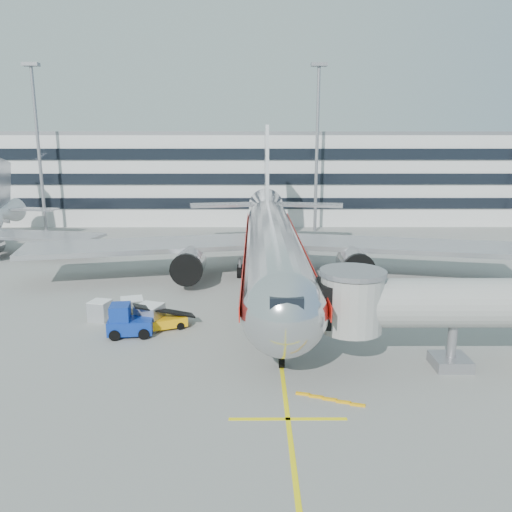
{
  "coord_description": "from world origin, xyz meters",
  "views": [
    {
      "loc": [
        -1.69,
        -36.78,
        13.58
      ],
      "look_at": [
        -1.55,
        5.89,
        4.0
      ],
      "focal_mm": 35.0,
      "sensor_mm": 36.0,
      "label": 1
    }
  ],
  "objects_px": {
    "baggage_tug": "(127,322)",
    "ramp_worker": "(140,316)",
    "cargo_container_right": "(100,310)",
    "belt_loader": "(157,322)",
    "main_jet": "(271,241)",
    "cargo_container_left": "(132,309)",
    "cargo_container_front": "(150,316)"
  },
  "relations": [
    {
      "from": "baggage_tug",
      "to": "cargo_container_front",
      "type": "xyz_separation_m",
      "value": [
        1.32,
        1.47,
        -0.1
      ]
    },
    {
      "from": "cargo_container_right",
      "to": "cargo_container_left",
      "type": "bearing_deg",
      "value": -2.18
    },
    {
      "from": "baggage_tug",
      "to": "ramp_worker",
      "type": "xyz_separation_m",
      "value": [
        0.55,
        1.7,
        -0.17
      ]
    },
    {
      "from": "cargo_container_left",
      "to": "ramp_worker",
      "type": "relative_size",
      "value": 1.23
    },
    {
      "from": "main_jet",
      "to": "cargo_container_right",
      "type": "relative_size",
      "value": 28.6
    },
    {
      "from": "cargo_container_right",
      "to": "belt_loader",
      "type": "bearing_deg",
      "value": -23.46
    },
    {
      "from": "cargo_container_front",
      "to": "cargo_container_right",
      "type": "bearing_deg",
      "value": 156.79
    },
    {
      "from": "cargo_container_left",
      "to": "cargo_container_front",
      "type": "relative_size",
      "value": 0.94
    },
    {
      "from": "belt_loader",
      "to": "ramp_worker",
      "type": "distance_m",
      "value": 1.5
    },
    {
      "from": "cargo_container_right",
      "to": "ramp_worker",
      "type": "height_order",
      "value": "ramp_worker"
    },
    {
      "from": "main_jet",
      "to": "cargo_container_front",
      "type": "height_order",
      "value": "main_jet"
    },
    {
      "from": "belt_loader",
      "to": "cargo_container_right",
      "type": "relative_size",
      "value": 2.54
    },
    {
      "from": "cargo_container_right",
      "to": "main_jet",
      "type": "bearing_deg",
      "value": 38.64
    },
    {
      "from": "belt_loader",
      "to": "cargo_container_left",
      "type": "bearing_deg",
      "value": 139.19
    },
    {
      "from": "cargo_container_left",
      "to": "ramp_worker",
      "type": "height_order",
      "value": "cargo_container_left"
    },
    {
      "from": "main_jet",
      "to": "cargo_container_right",
      "type": "xyz_separation_m",
      "value": [
        -13.86,
        -11.08,
        -3.45
      ]
    },
    {
      "from": "baggage_tug",
      "to": "cargo_container_right",
      "type": "xyz_separation_m",
      "value": [
        -2.97,
        3.31,
        -0.24
      ]
    },
    {
      "from": "main_jet",
      "to": "cargo_container_front",
      "type": "bearing_deg",
      "value": -126.5
    },
    {
      "from": "cargo_container_front",
      "to": "cargo_container_left",
      "type": "bearing_deg",
      "value": 134.93
    },
    {
      "from": "belt_loader",
      "to": "cargo_container_left",
      "type": "xyz_separation_m",
      "value": [
        -2.36,
        2.03,
        0.3
      ]
    },
    {
      "from": "baggage_tug",
      "to": "cargo_container_front",
      "type": "distance_m",
      "value": 1.98
    },
    {
      "from": "belt_loader",
      "to": "cargo_container_left",
      "type": "relative_size",
      "value": 2.15
    },
    {
      "from": "main_jet",
      "to": "cargo_container_left",
      "type": "xyz_separation_m",
      "value": [
        -11.3,
        -11.18,
        -3.33
      ]
    },
    {
      "from": "baggage_tug",
      "to": "cargo_container_front",
      "type": "height_order",
      "value": "baggage_tug"
    },
    {
      "from": "cargo_container_left",
      "to": "ramp_worker",
      "type": "bearing_deg",
      "value": -57.23
    },
    {
      "from": "cargo_container_front",
      "to": "baggage_tug",
      "type": "bearing_deg",
      "value": -132.04
    },
    {
      "from": "main_jet",
      "to": "baggage_tug",
      "type": "distance_m",
      "value": 18.32
    },
    {
      "from": "cargo_container_front",
      "to": "ramp_worker",
      "type": "distance_m",
      "value": 0.81
    },
    {
      "from": "cargo_container_right",
      "to": "cargo_container_front",
      "type": "xyz_separation_m",
      "value": [
        4.3,
        -1.84,
        0.14
      ]
    },
    {
      "from": "baggage_tug",
      "to": "ramp_worker",
      "type": "relative_size",
      "value": 1.95
    },
    {
      "from": "cargo_container_right",
      "to": "cargo_container_front",
      "type": "relative_size",
      "value": 0.8
    },
    {
      "from": "main_jet",
      "to": "ramp_worker",
      "type": "relative_size",
      "value": 29.71
    }
  ]
}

